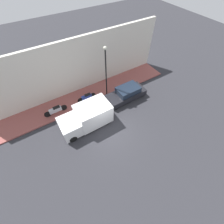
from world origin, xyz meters
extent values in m
plane|color=#2D2D33|center=(0.00, 0.00, 0.00)|extent=(60.00, 60.00, 0.00)
cube|color=#934C47|center=(4.85, 0.00, 0.06)|extent=(2.64, 18.71, 0.12)
cube|color=silver|center=(6.32, 0.00, 2.76)|extent=(0.30, 18.71, 5.53)
cube|color=black|center=(2.50, -3.41, 0.47)|extent=(1.70, 4.09, 0.61)
cube|color=#192333|center=(2.50, -3.62, 1.07)|extent=(1.50, 2.25, 0.58)
cylinder|color=black|center=(1.77, -1.82, 0.30)|extent=(0.20, 0.60, 0.60)
cylinder|color=black|center=(3.23, -1.82, 0.30)|extent=(0.20, 0.60, 0.60)
cylinder|color=black|center=(1.77, -5.01, 0.30)|extent=(0.20, 0.60, 0.60)
cylinder|color=black|center=(3.23, -5.01, 0.30)|extent=(0.20, 0.60, 0.60)
cube|color=white|center=(1.59, 0.73, 1.12)|extent=(2.03, 2.88, 1.89)
cube|color=white|center=(1.59, 2.95, 0.84)|extent=(1.93, 1.55, 1.32)
cube|color=#192333|center=(1.59, 3.18, 1.21)|extent=(1.73, 0.85, 0.53)
cylinder|color=black|center=(0.70, 3.15, 0.32)|extent=(0.22, 0.64, 0.64)
cylinder|color=black|center=(2.48, 3.15, 0.32)|extent=(0.22, 0.64, 0.64)
cylinder|color=black|center=(0.70, -0.13, 0.32)|extent=(0.22, 0.64, 0.64)
cylinder|color=black|center=(2.48, -0.13, 0.32)|extent=(0.22, 0.64, 0.64)
cube|color=#B7B7BF|center=(4.25, 3.40, 0.58)|extent=(0.30, 1.15, 0.40)
cube|color=black|center=(4.25, 3.24, 0.84)|extent=(0.27, 0.63, 0.12)
cylinder|color=black|center=(4.25, 4.18, 0.42)|extent=(0.10, 0.61, 0.61)
cylinder|color=black|center=(4.25, 2.63, 0.42)|extent=(0.10, 0.61, 0.61)
cube|color=navy|center=(4.27, 0.18, 0.55)|extent=(0.30, 1.05, 0.37)
cube|color=black|center=(4.27, 0.04, 0.80)|extent=(0.27, 0.57, 0.12)
cylinder|color=black|center=(4.27, 0.86, 0.41)|extent=(0.10, 0.59, 0.59)
cylinder|color=black|center=(4.27, -0.51, 0.41)|extent=(0.10, 0.59, 0.59)
cylinder|color=black|center=(3.93, -1.97, 2.63)|extent=(0.12, 0.12, 5.03)
sphere|color=silver|center=(3.93, -1.97, 5.24)|extent=(0.30, 0.30, 0.30)
camera|label=1|loc=(-6.10, 3.59, 11.32)|focal=24.00mm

